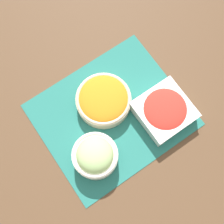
% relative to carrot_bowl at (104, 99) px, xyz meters
% --- Properties ---
extents(ground_plane, '(3.00, 3.00, 0.00)m').
position_rel_carrot_bowl_xyz_m(ground_plane, '(-0.00, -0.05, -0.04)').
color(ground_plane, '#513823').
extents(placemat, '(0.46, 0.39, 0.00)m').
position_rel_carrot_bowl_xyz_m(placemat, '(-0.00, -0.05, -0.03)').
color(placemat, '#236B60').
rests_on(placemat, ground_plane).
extents(carrot_bowl, '(0.18, 0.18, 0.06)m').
position_rel_carrot_bowl_xyz_m(carrot_bowl, '(0.00, 0.00, 0.00)').
color(carrot_bowl, beige).
rests_on(carrot_bowl, placemat).
extents(cucumber_bowl, '(0.14, 0.14, 0.10)m').
position_rel_carrot_bowl_xyz_m(cucumber_bowl, '(-0.12, -0.13, 0.01)').
color(cucumber_bowl, silver).
rests_on(cucumber_bowl, placemat).
extents(tomato_bowl, '(0.16, 0.16, 0.06)m').
position_rel_carrot_bowl_xyz_m(tomato_bowl, '(0.13, -0.14, 0.00)').
color(tomato_bowl, white).
rests_on(tomato_bowl, placemat).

